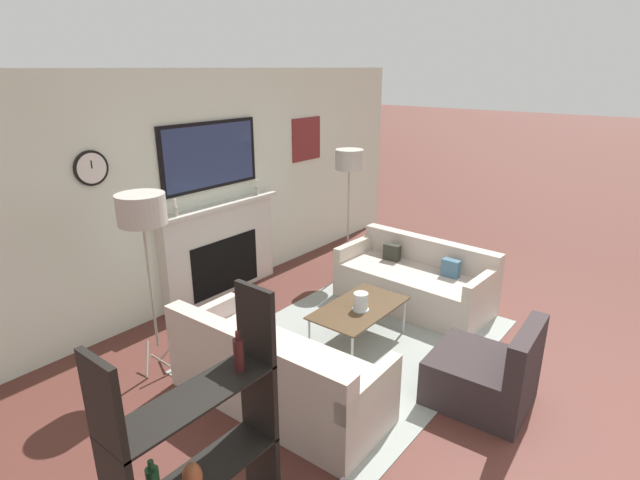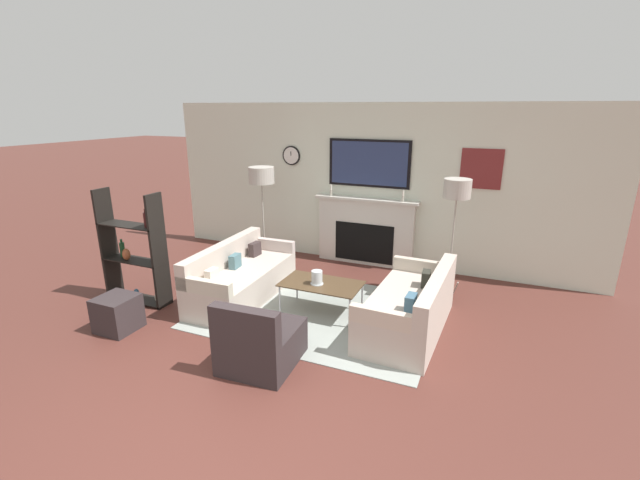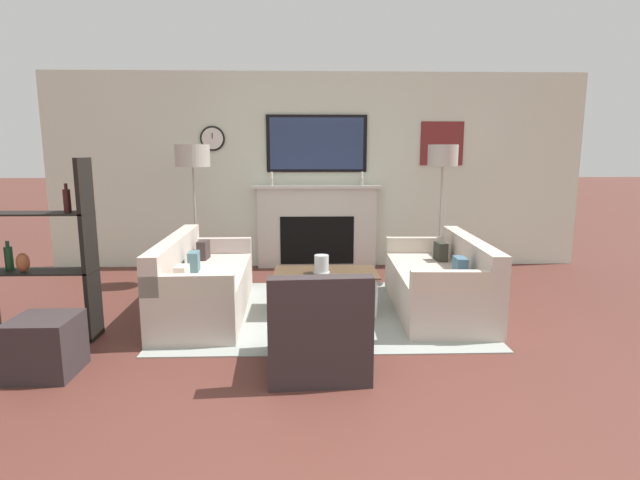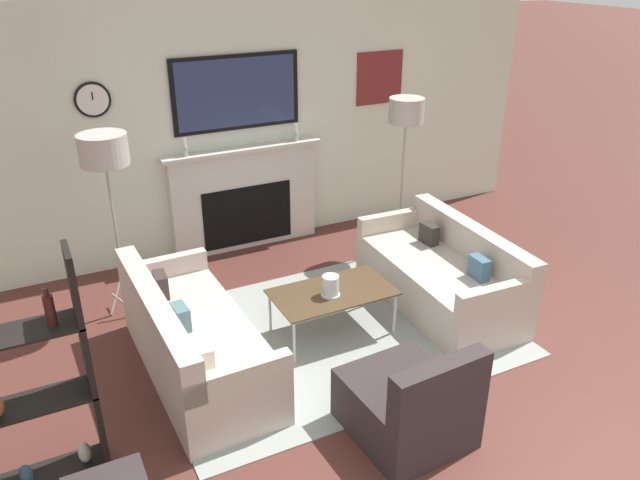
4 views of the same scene
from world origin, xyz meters
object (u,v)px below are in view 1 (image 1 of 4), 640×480
Objects in this scene: couch_right at (415,283)px; floor_lamp_right at (349,162)px; coffee_table at (359,309)px; shelf_unit at (200,460)px; couch_left at (275,375)px; hurricane_candle at (361,303)px; floor_lamp_left at (142,212)px; armchair at (486,376)px.

couch_right is 1.77m from floor_lamp_right.
coffee_table is 0.61× the size of floor_lamp_right.
floor_lamp_right reaches higher than shelf_unit.
couch_left is at bearing -179.73° from coffee_table.
hurricane_candle is 2.22m from floor_lamp_left.
floor_lamp_left is 1.09× the size of shelf_unit.
floor_lamp_right is at bearing 57.95° from armchair.
couch_right reaches higher than hurricane_candle.
couch_left is 1.77m from floor_lamp_left.
floor_lamp_right is at bearing 0.00° from floor_lamp_left.
floor_lamp_left is at bearing 104.23° from couch_left.
armchair is (-1.30, -1.36, -0.02)m from couch_right.
hurricane_candle is 0.12× the size of shelf_unit.
floor_lamp_right is at bearing 39.12° from hurricane_candle.
floor_lamp_left reaches higher than couch_left.
shelf_unit is (-2.51, -0.67, 0.31)m from coffee_table.
couch_left is 1.25m from coffee_table.
shelf_unit is at bearing -165.87° from hurricane_candle.
shelf_unit is (-0.96, -1.86, -0.84)m from floor_lamp_left.
floor_lamp_right is (1.48, 1.20, 1.15)m from coffee_table.
floor_lamp_right is at bearing 38.90° from coffee_table.
shelf_unit is (-3.69, -0.66, 0.43)m from couch_right.
shelf_unit is at bearing -165.15° from coffee_table.
hurricane_candle is (1.20, -0.04, 0.21)m from couch_left.
couch_left reaches higher than hurricane_candle.
hurricane_candle is 0.11× the size of floor_lamp_left.
coffee_table is at bearing -141.10° from floor_lamp_right.
couch_left is 1.22m from hurricane_candle.
couch_right is at bearing 10.13° from shelf_unit.
hurricane_candle is at bearing 14.13° from shelf_unit.
coffee_table is at bearing 14.85° from shelf_unit.
couch_right is at bearing -0.35° from coffee_table.
couch_right is at bearing 1.77° from hurricane_candle.
couch_left is 2.42m from couch_right.
couch_right is 1.18m from coffee_table.
armchair is 3.29m from floor_lamp_right.
couch_left is 1.05× the size of couch_right.
couch_right is at bearing -23.82° from floor_lamp_left.
couch_right reaches higher than coffee_table.
hurricane_candle reaches higher than coffee_table.
couch_left reaches higher than coffee_table.
floor_lamp_left reaches higher than armchair.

